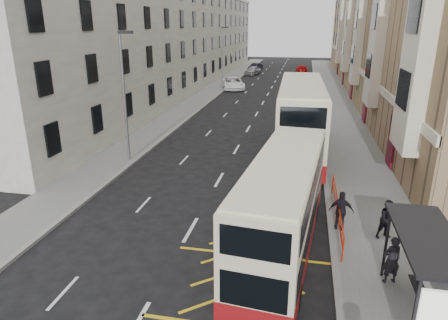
% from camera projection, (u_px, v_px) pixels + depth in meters
% --- Properties ---
extents(ground, '(200.00, 200.00, 0.00)m').
position_uv_depth(ground, '(159.00, 285.00, 13.71)').
color(ground, black).
rests_on(ground, ground).
extents(pavement_right, '(4.00, 120.00, 0.15)m').
position_uv_depth(pavement_right, '(338.00, 112.00, 40.03)').
color(pavement_right, '#62625E').
rests_on(pavement_right, ground).
extents(pavement_left, '(3.00, 120.00, 0.15)m').
position_uv_depth(pavement_left, '(190.00, 106.00, 42.91)').
color(pavement_left, '#62625E').
rests_on(pavement_left, ground).
extents(kerb_right, '(0.25, 120.00, 0.15)m').
position_uv_depth(kerb_right, '(318.00, 112.00, 40.40)').
color(kerb_right, gray).
rests_on(kerb_right, ground).
extents(kerb_left, '(0.25, 120.00, 0.15)m').
position_uv_depth(kerb_left, '(203.00, 107.00, 42.63)').
color(kerb_left, gray).
rests_on(kerb_left, ground).
extents(road_markings, '(10.00, 110.00, 0.01)m').
position_uv_depth(road_markings, '(271.00, 88.00, 55.45)').
color(road_markings, silver).
rests_on(road_markings, ground).
extents(terrace_right, '(10.75, 79.00, 15.25)m').
position_uv_depth(terrace_right, '(391.00, 32.00, 50.60)').
color(terrace_right, '#9A7B59').
rests_on(terrace_right, ground).
extents(terrace_left, '(9.18, 79.00, 13.25)m').
position_uv_depth(terrace_left, '(178.00, 39.00, 56.30)').
color(terrace_left, silver).
rests_on(terrace_left, ground).
extents(bus_shelter, '(1.65, 4.25, 2.70)m').
position_uv_depth(bus_shelter, '(434.00, 266.00, 11.11)').
color(bus_shelter, black).
rests_on(bus_shelter, pavement_right).
extents(guard_railing, '(0.06, 6.56, 1.01)m').
position_uv_depth(guard_railing, '(337.00, 207.00, 17.61)').
color(guard_railing, red).
rests_on(guard_railing, pavement_right).
extents(street_lamp_near, '(0.93, 0.18, 8.00)m').
position_uv_depth(street_lamp_near, '(125.00, 90.00, 24.52)').
color(street_lamp_near, slate).
rests_on(street_lamp_near, pavement_left).
extents(street_lamp_far, '(0.93, 0.18, 8.00)m').
position_uv_depth(street_lamp_far, '(222.00, 55.00, 52.35)').
color(street_lamp_far, slate).
rests_on(street_lamp_far, pavement_left).
extents(double_decker_front, '(3.25, 10.00, 3.92)m').
position_uv_depth(double_decker_front, '(283.00, 206.00, 15.06)').
color(double_decker_front, beige).
rests_on(double_decker_front, ground).
extents(double_decker_rear, '(3.12, 12.35, 4.90)m').
position_uv_depth(double_decker_rear, '(300.00, 119.00, 26.62)').
color(double_decker_rear, beige).
rests_on(double_decker_rear, ground).
extents(pedestrian_near, '(0.73, 0.60, 1.73)m').
position_uv_depth(pedestrian_near, '(392.00, 260.00, 13.39)').
color(pedestrian_near, black).
rests_on(pedestrian_near, pavement_right).
extents(pedestrian_mid, '(0.99, 0.89, 1.67)m').
position_uv_depth(pedestrian_mid, '(388.00, 219.00, 16.22)').
color(pedestrian_mid, black).
rests_on(pedestrian_mid, pavement_right).
extents(pedestrian_far, '(1.04, 0.48, 1.74)m').
position_uv_depth(pedestrian_far, '(341.00, 211.00, 16.89)').
color(pedestrian_far, black).
rests_on(pedestrian_far, pavement_right).
extents(white_van, '(4.21, 6.36, 1.62)m').
position_uv_depth(white_van, '(233.00, 83.00, 54.28)').
color(white_van, white).
rests_on(white_van, ground).
extents(car_silver, '(2.83, 4.76, 1.52)m').
position_uv_depth(car_silver, '(253.00, 71.00, 69.53)').
color(car_silver, '#96989D').
rests_on(car_silver, ground).
extents(car_dark, '(2.60, 4.35, 1.35)m').
position_uv_depth(car_dark, '(255.00, 67.00, 76.08)').
color(car_dark, black).
rests_on(car_dark, ground).
extents(car_red, '(2.21, 4.58, 1.29)m').
position_uv_depth(car_red, '(302.00, 69.00, 73.51)').
color(car_red, '#960001').
rests_on(car_red, ground).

